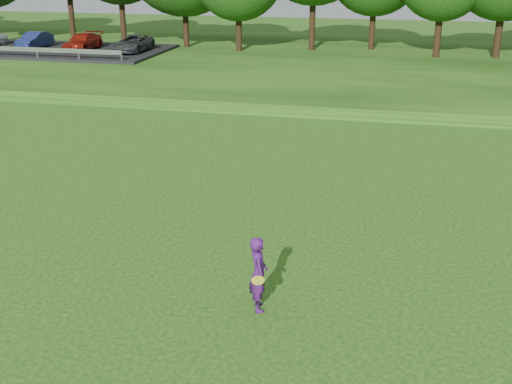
# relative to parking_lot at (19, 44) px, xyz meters

# --- Properties ---
(ground) EXTENTS (140.00, 140.00, 0.00)m
(ground) POSITION_rel_parking_lot_xyz_m (23.28, -32.82, -1.06)
(ground) COLOR #19400C
(ground) RESTS_ON ground
(berm) EXTENTS (130.00, 30.00, 0.60)m
(berm) POSITION_rel_parking_lot_xyz_m (23.28, 1.18, -0.76)
(berm) COLOR #19400C
(berm) RESTS_ON ground
(walking_path) EXTENTS (130.00, 1.60, 0.04)m
(walking_path) POSITION_rel_parking_lot_xyz_m (23.28, -12.82, -1.04)
(walking_path) COLOR gray
(walking_path) RESTS_ON ground
(parking_lot) EXTENTS (24.00, 9.00, 1.38)m
(parking_lot) POSITION_rel_parking_lot_xyz_m (0.00, 0.00, 0.00)
(parking_lot) COLOR black
(parking_lot) RESTS_ON berm
(woman) EXTENTS (0.62, 0.99, 1.78)m
(woman) POSITION_rel_parking_lot_xyz_m (26.16, -31.81, -0.17)
(woman) COLOR #4A1666
(woman) RESTS_ON ground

